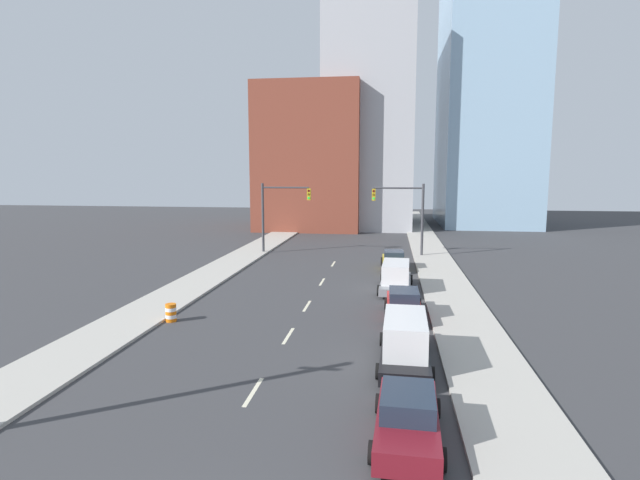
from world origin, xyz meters
name	(u,v)px	position (x,y,z in m)	size (l,w,h in m)	color
sidewalk_left	(268,242)	(-8.69, 46.03, 0.07)	(3.43, 92.07, 0.14)	#ADA89E
sidewalk_right	(427,245)	(8.69, 46.03, 0.07)	(3.43, 92.07, 0.14)	#ADA89E
lane_stripe_at_9m	(253,392)	(0.00, 8.82, 0.00)	(0.16, 2.40, 0.01)	beige
lane_stripe_at_15m	(288,336)	(0.00, 15.06, 0.00)	(0.16, 2.40, 0.01)	beige
lane_stripe_at_21m	(307,306)	(0.00, 20.52, 0.00)	(0.16, 2.40, 0.01)	beige
lane_stripe_at_27m	(322,282)	(0.00, 27.08, 0.00)	(0.16, 2.40, 0.01)	beige
lane_stripe_at_34m	(333,264)	(0.00, 34.26, 0.00)	(0.16, 2.40, 0.01)	beige
building_brick_left	(313,159)	(-6.24, 63.02, 9.71)	(14.00, 16.00, 19.43)	brown
building_office_center	(370,125)	(1.64, 67.02, 14.60)	(12.00, 20.00, 29.21)	#A8A8AD
building_glass_right	(487,96)	(18.66, 71.02, 18.94)	(13.00, 20.00, 37.88)	#8CADC6
traffic_signal_left	(276,208)	(-6.13, 39.22, 4.40)	(4.82, 0.35, 6.77)	#38383D
traffic_signal_right	(408,209)	(6.43, 39.22, 4.40)	(4.82, 0.35, 6.77)	#38383D
traffic_barrel	(171,313)	(-6.61, 16.50, 0.47)	(0.56, 0.56, 0.95)	orange
sedan_maroon	(407,417)	(5.37, 6.38, 0.67)	(2.19, 4.79, 1.47)	maroon
box_truck_black	(405,341)	(5.46, 12.27, 0.96)	(2.30, 6.09, 2.04)	black
sedan_red	(404,305)	(5.58, 18.99, 0.70)	(2.11, 4.78, 1.52)	red
box_truck_gray	(396,277)	(5.21, 25.24, 0.92)	(2.40, 5.93, 1.92)	slate
sedan_yellow	(394,261)	(5.13, 32.67, 0.69)	(2.15, 4.60, 1.50)	gold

